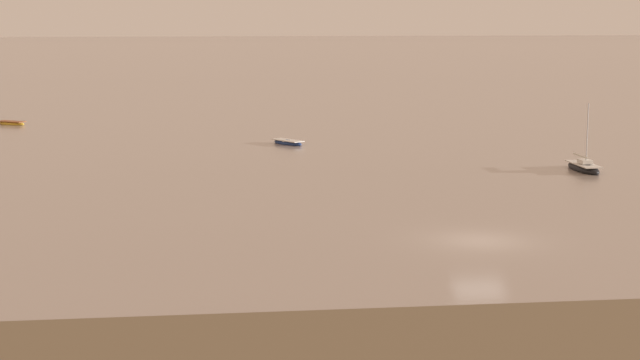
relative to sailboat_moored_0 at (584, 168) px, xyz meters
name	(u,v)px	position (x,y,z in m)	size (l,w,h in m)	color
ground_plane	(480,241)	(-13.09, -20.42, -0.21)	(800.00, 800.00, 0.00)	gray
sailboat_moored_0	(584,168)	(0.00, 0.00, 0.00)	(1.48, 4.43, 4.93)	black
rowboat_moored_3	(12,123)	(-44.19, 34.61, -0.08)	(3.12, 2.56, 0.48)	gold
rowboat_moored_5	(288,143)	(-18.97, 16.59, -0.07)	(2.77, 3.33, 0.52)	navy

